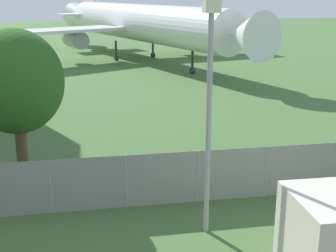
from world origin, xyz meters
name	(u,v)px	position (x,y,z in m)	size (l,w,h in m)	color
perimeter_fence	(126,182)	(0.00, 9.95, 0.96)	(56.07, 0.07, 1.92)	gray
airplane	(139,23)	(4.86, 45.91, 4.00)	(30.46, 37.69, 11.70)	white
tree_near_hangar	(16,82)	(-3.72, 12.65, 4.06)	(3.54, 3.54, 6.03)	brown
light_mast	(209,95)	(2.31, 7.82, 4.37)	(0.44, 0.44, 7.05)	#99999E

